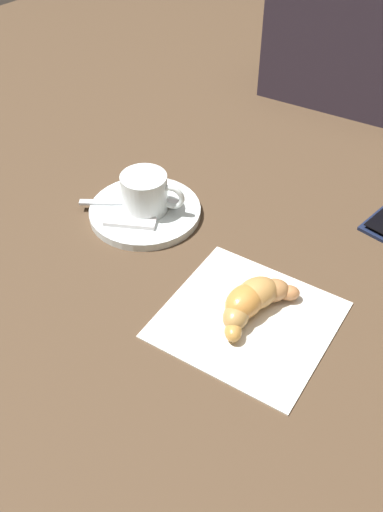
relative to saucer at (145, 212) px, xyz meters
name	(u,v)px	position (x,y,z in m)	size (l,w,h in m)	color
ground_plane	(199,257)	(-0.11, 0.01, -0.01)	(1.80, 1.80, 0.00)	#473423
saucer	(145,212)	(0.00, 0.00, 0.00)	(0.15, 0.15, 0.01)	silver
espresso_cup	(146,193)	(0.00, 0.00, 0.03)	(0.08, 0.06, 0.05)	silver
teaspoon	(147,204)	(0.00, -0.01, 0.01)	(0.11, 0.10, 0.01)	silver
sugar_packet	(130,221)	(-0.01, 0.03, 0.01)	(0.07, 0.02, 0.01)	white
napkin	(248,319)	(-0.21, 0.06, 0.00)	(0.18, 0.17, 0.00)	white
croissant	(253,300)	(-0.21, 0.04, 0.01)	(0.06, 0.11, 0.03)	#B47747
laptop_bag	(363,46)	(-0.05, -0.44, 0.10)	(0.30, 0.10, 0.20)	#322A38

